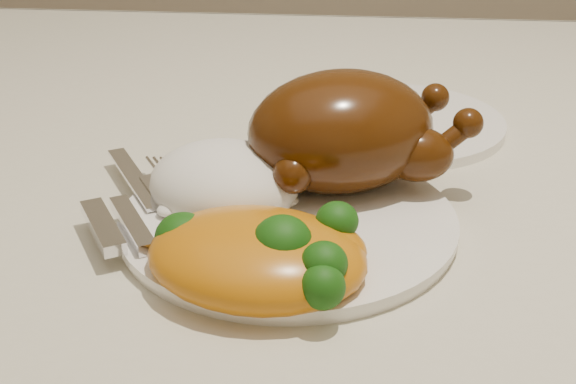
# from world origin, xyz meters

# --- Properties ---
(dining_table) EXTENTS (1.60, 0.90, 0.76)m
(dining_table) POSITION_xyz_m (0.00, 0.00, 0.67)
(dining_table) COLOR brown
(dining_table) RESTS_ON floor
(tablecloth) EXTENTS (1.73, 1.03, 0.18)m
(tablecloth) POSITION_xyz_m (0.00, 0.00, 0.74)
(tablecloth) COLOR beige
(tablecloth) RESTS_ON dining_table
(dinner_plate) EXTENTS (0.30, 0.30, 0.01)m
(dinner_plate) POSITION_xyz_m (0.01, -0.14, 0.77)
(dinner_plate) COLOR white
(dinner_plate) RESTS_ON tablecloth
(side_plate) EXTENTS (0.24, 0.24, 0.01)m
(side_plate) POSITION_xyz_m (0.10, 0.08, 0.77)
(side_plate) COLOR white
(side_plate) RESTS_ON tablecloth
(roast_chicken) EXTENTS (0.20, 0.16, 0.10)m
(roast_chicken) POSITION_xyz_m (0.05, -0.08, 0.82)
(roast_chicken) COLOR #4B2408
(roast_chicken) RESTS_ON dinner_plate
(rice_mound) EXTENTS (0.14, 0.13, 0.06)m
(rice_mound) POSITION_xyz_m (-0.04, -0.11, 0.79)
(rice_mound) COLOR white
(rice_mound) RESTS_ON dinner_plate
(mac_and_cheese) EXTENTS (0.16, 0.13, 0.06)m
(mac_and_cheese) POSITION_xyz_m (0.01, -0.22, 0.79)
(mac_and_cheese) COLOR orange
(mac_and_cheese) RESTS_ON dinner_plate
(cutlery) EXTENTS (0.08, 0.18, 0.01)m
(cutlery) POSITION_xyz_m (-0.11, -0.15, 0.78)
(cutlery) COLOR silver
(cutlery) RESTS_ON dinner_plate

